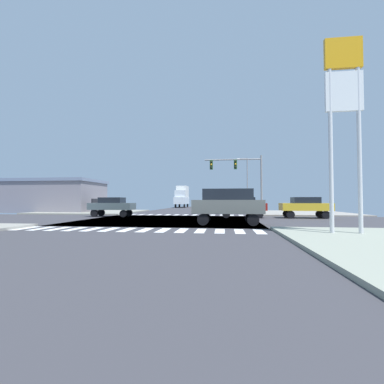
# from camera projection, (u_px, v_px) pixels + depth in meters

# --- Properties ---
(ground) EXTENTS (90.00, 90.00, 0.05)m
(ground) POSITION_uv_depth(u_px,v_px,m) (169.00, 220.00, 21.13)
(ground) COLOR #36363C
(sidewalk_corner_ne) EXTENTS (12.00, 12.00, 0.14)m
(sidewalk_corner_ne) POSITION_uv_depth(u_px,v_px,m) (295.00, 213.00, 31.42)
(sidewalk_corner_ne) COLOR gray
(sidewalk_corner_ne) RESTS_ON ground
(sidewalk_corner_nw) EXTENTS (12.00, 12.00, 0.14)m
(sidewalk_corner_nw) POSITION_uv_depth(u_px,v_px,m) (93.00, 212.00, 34.65)
(sidewalk_corner_nw) COLOR gray
(sidewalk_corner_nw) RESTS_ON ground
(crosswalk_near) EXTENTS (13.50, 2.00, 0.01)m
(crosswalk_near) POSITION_uv_depth(u_px,v_px,m) (136.00, 230.00, 13.93)
(crosswalk_near) COLOR silver
(crosswalk_near) RESTS_ON ground
(crosswalk_far) EXTENTS (13.50, 2.00, 0.01)m
(crosswalk_far) POSITION_uv_depth(u_px,v_px,m) (181.00, 215.00, 28.40)
(crosswalk_far) COLOR silver
(crosswalk_far) RESTS_ON ground
(traffic_signal_mast) EXTENTS (6.22, 0.55, 6.46)m
(traffic_signal_mast) POSITION_uv_depth(u_px,v_px,m) (239.00, 171.00, 28.15)
(traffic_signal_mast) COLOR gray
(traffic_signal_mast) RESTS_ON ground
(gas_station_sign) EXTENTS (1.60, 0.20, 8.94)m
(gas_station_sign) POSITION_uv_depth(u_px,v_px,m) (344.00, 97.00, 11.62)
(gas_station_sign) COLOR silver
(gas_station_sign) RESTS_ON ground
(street_lamp) EXTENTS (1.78, 0.32, 8.35)m
(street_lamp) POSITION_uv_depth(u_px,v_px,m) (246.00, 179.00, 41.03)
(street_lamp) COLOR gray
(street_lamp) RESTS_ON ground
(bank_building) EXTENTS (14.99, 7.43, 4.41)m
(bank_building) POSITION_uv_depth(u_px,v_px,m) (50.00, 196.00, 35.79)
(bank_building) COLOR gray
(bank_building) RESTS_ON ground
(sedan_nearside_1) EXTENTS (4.30, 1.80, 1.88)m
(sedan_nearside_1) POSITION_uv_depth(u_px,v_px,m) (112.00, 205.00, 25.45)
(sedan_nearside_1) COLOR black
(sedan_nearside_1) RESTS_ON ground
(sedan_farside_2) EXTENTS (4.30, 1.80, 1.88)m
(sedan_farside_2) POSITION_uv_depth(u_px,v_px,m) (305.00, 206.00, 23.19)
(sedan_farside_2) COLOR black
(sedan_farside_2) RESTS_ON ground
(sedan_crossing_3) EXTENTS (4.30, 1.80, 1.88)m
(sedan_crossing_3) POSITION_uv_depth(u_px,v_px,m) (242.00, 206.00, 23.88)
(sedan_crossing_3) COLOR black
(sedan_crossing_3) RESTS_ON ground
(suv_queued_1) EXTENTS (4.60, 1.96, 2.34)m
(suv_queued_1) POSITION_uv_depth(u_px,v_px,m) (228.00, 203.00, 17.12)
(suv_queued_1) COLOR black
(suv_queued_1) RESTS_ON ground
(box_truck_leading_1) EXTENTS (2.40, 7.20, 4.85)m
(box_truck_leading_1) POSITION_uv_depth(u_px,v_px,m) (182.00, 196.00, 58.21)
(box_truck_leading_1) COLOR black
(box_truck_leading_1) RESTS_ON ground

